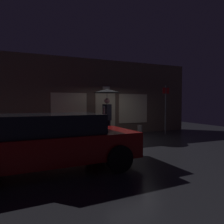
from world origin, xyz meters
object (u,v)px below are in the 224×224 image
object	(u,v)px
person_with_umbrella	(107,100)
street_sign_post	(166,107)
sidewalk_bollard	(140,130)
parked_car	(52,141)

from	to	relation	value
person_with_umbrella	street_sign_post	distance (m)	3.40
sidewalk_bollard	person_with_umbrella	bearing A→B (deg)	-160.19
street_sign_post	sidewalk_bollard	xyz separation A→B (m)	(-1.23, 0.52, -1.20)
parked_car	person_with_umbrella	bearing A→B (deg)	47.75
person_with_umbrella	parked_car	bearing A→B (deg)	136.61
parked_car	street_sign_post	bearing A→B (deg)	27.51
street_sign_post	sidewalk_bollard	bearing A→B (deg)	157.09
street_sign_post	sidewalk_bollard	distance (m)	1.79
street_sign_post	parked_car	bearing A→B (deg)	-149.45
person_with_umbrella	street_sign_post	size ratio (longest dim) A/B	0.90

